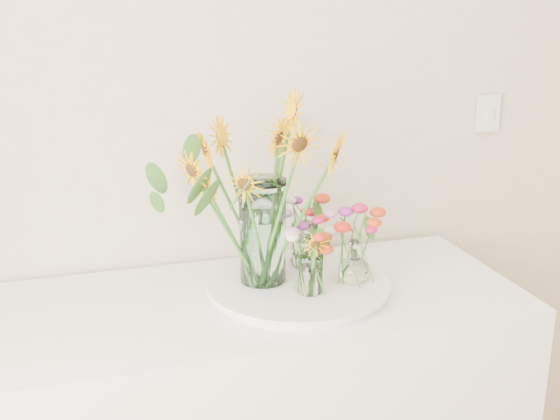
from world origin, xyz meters
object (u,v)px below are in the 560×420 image
object	(u,v)px
tray	(298,288)
small_vase_c	(305,245)
mason_jar	(263,232)
small_vase_a	(310,274)
small_vase_b	(354,262)

from	to	relation	value
tray	small_vase_c	world-z (taller)	small_vase_c
mason_jar	small_vase_a	xyz separation A→B (m)	(0.10, -0.11, -0.09)
mason_jar	small_vase_b	world-z (taller)	mason_jar
tray	mason_jar	distance (m)	0.18
mason_jar	small_vase_c	distance (m)	0.18
small_vase_b	small_vase_c	world-z (taller)	small_vase_c
small_vase_c	small_vase_b	bearing A→B (deg)	-58.81
tray	mason_jar	bearing A→B (deg)	157.71
tray	small_vase_b	bearing A→B (deg)	-14.37
tray	small_vase_c	size ratio (longest dim) A/B	3.64
small_vase_b	mason_jar	bearing A→B (deg)	162.60
small_vase_a	small_vase_b	size ratio (longest dim) A/B	0.92
small_vase_a	tray	bearing A→B (deg)	96.43
mason_jar	small_vase_c	xyz separation A→B (m)	(0.14, 0.08, -0.08)
small_vase_a	small_vase_b	distance (m)	0.14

